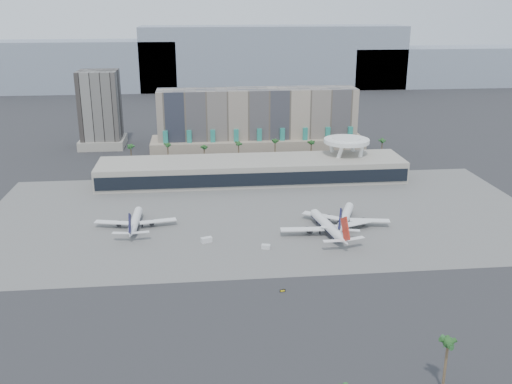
{
  "coord_description": "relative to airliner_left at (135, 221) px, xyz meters",
  "views": [
    {
      "loc": [
        -29.96,
        -194.87,
        95.37
      ],
      "look_at": [
        -5.16,
        40.0,
        16.51
      ],
      "focal_mm": 40.0,
      "sensor_mm": 36.0,
      "label": 1
    }
  ],
  "objects": [
    {
      "name": "service_vehicle_a",
      "position": [
        31.06,
        -19.56,
        -2.16
      ],
      "size": [
        5.01,
        3.58,
        2.22
      ],
      "primitive_type": "cube",
      "rotation": [
        0.0,
        0.0,
        0.33
      ],
      "color": "silver",
      "rests_on": "ground"
    },
    {
      "name": "airliner_right",
      "position": [
        93.62,
        -5.96,
        0.29
      ],
      "size": [
        37.53,
        38.71,
        14.12
      ],
      "rotation": [
        0.0,
        0.0,
        -0.39
      ],
      "color": "white",
      "rests_on": "ground"
    },
    {
      "name": "office_tower",
      "position": [
        -36.42,
        155.27,
        19.67
      ],
      "size": [
        30.0,
        30.0,
        52.0
      ],
      "color": "black",
      "rests_on": "ground"
    },
    {
      "name": "saucer_structure",
      "position": [
        113.58,
        71.27,
        15.19
      ],
      "size": [
        26.0,
        26.0,
        21.89
      ],
      "color": "white",
      "rests_on": "ground"
    },
    {
      "name": "apron_pad",
      "position": [
        58.58,
        10.27,
        -3.24
      ],
      "size": [
        260.0,
        130.0,
        0.06
      ],
      "primitive_type": "cube",
      "color": "#5B5B59",
      "rests_on": "ground"
    },
    {
      "name": "service_vehicle_b",
      "position": [
        54.94,
        -28.52,
        -2.37
      ],
      "size": [
        3.89,
        2.83,
        1.79
      ],
      "primitive_type": "cube",
      "rotation": [
        0.0,
        0.0,
        -0.27
      ],
      "color": "silver",
      "rests_on": "ground"
    },
    {
      "name": "taxiway_sign",
      "position": [
        56.28,
        -65.25,
        -2.81
      ],
      "size": [
        2.06,
        0.65,
        0.93
      ],
      "rotation": [
        0.0,
        0.0,
        0.18
      ],
      "color": "black",
      "rests_on": "ground"
    },
    {
      "name": "terminal",
      "position": [
        58.58,
        65.11,
        3.25
      ],
      "size": [
        170.0,
        32.5,
        14.5
      ],
      "color": "#A39D8F",
      "rests_on": "ground"
    },
    {
      "name": "mountain_ridge",
      "position": [
        86.45,
        425.27,
        26.62
      ],
      "size": [
        680.0,
        60.0,
        70.0
      ],
      "color": "gray",
      "rests_on": "ground"
    },
    {
      "name": "near_palm_b",
      "position": [
        89.74,
        -121.52,
        9.3
      ],
      "size": [
        6.0,
        6.0,
        15.49
      ],
      "color": "brown",
      "rests_on": "ground"
    },
    {
      "name": "airliner_centre",
      "position": [
        83.43,
        -15.91,
        0.48
      ],
      "size": [
        41.34,
        42.86,
        14.87
      ],
      "rotation": [
        0.0,
        0.0,
        0.16
      ],
      "color": "white",
      "rests_on": "ground"
    },
    {
      "name": "ground",
      "position": [
        58.58,
        -44.73,
        -3.27
      ],
      "size": [
        900.0,
        900.0,
        0.0
      ],
      "primitive_type": "plane",
      "color": "#232326",
      "rests_on": "ground"
    },
    {
      "name": "hotel",
      "position": [
        68.58,
        129.68,
        13.54
      ],
      "size": [
        140.0,
        30.0,
        42.0
      ],
      "color": "gray",
      "rests_on": "ground"
    },
    {
      "name": "airliner_left",
      "position": [
        0.0,
        0.0,
        0.0
      ],
      "size": [
        36.47,
        37.54,
        12.96
      ],
      "rotation": [
        0.0,
        0.0,
        -0.02
      ],
      "color": "white",
      "rests_on": "ground"
    },
    {
      "name": "palm_row",
      "position": [
        65.58,
        100.27,
        7.23
      ],
      "size": [
        157.8,
        2.8,
        13.1
      ],
      "color": "brown",
      "rests_on": "ground"
    }
  ]
}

